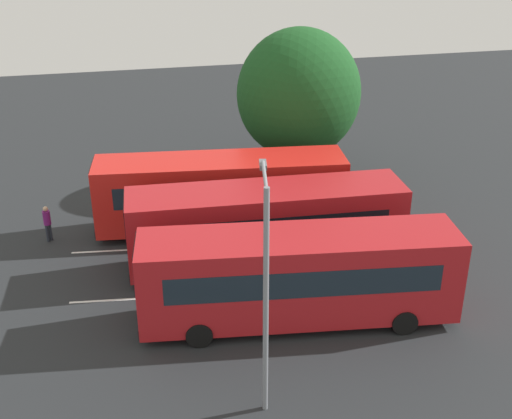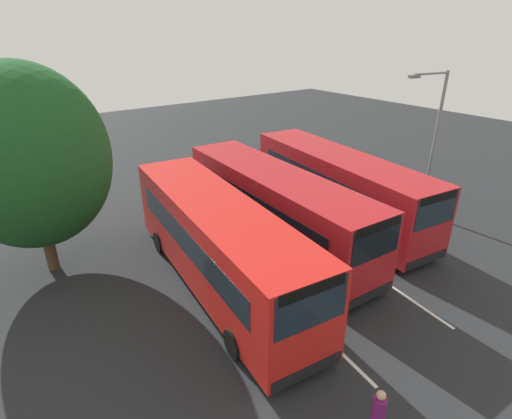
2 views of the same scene
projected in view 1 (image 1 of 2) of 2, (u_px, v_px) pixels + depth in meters
ground_plane at (255, 266)px, 27.06m from camera, size 71.63×71.63×0.00m
bus_far_left at (220, 191)px, 29.41m from camera, size 11.29×3.74×3.38m
bus_center_left at (266, 224)px, 26.43m from camera, size 11.20×3.09×3.38m
bus_center_right at (298, 275)px, 22.85m from camera, size 11.30×3.84×3.38m
pedestrian at (47, 221)px, 28.66m from camera, size 0.45×0.45×1.66m
street_lamp at (266, 285)px, 17.97m from camera, size 0.61×2.34×7.15m
depot_tree at (299, 94)px, 33.45m from camera, size 6.36×5.72×8.03m
lane_stripe_outer_left at (245, 244)px, 28.79m from camera, size 14.79×1.89×0.01m
lane_stripe_inner_left at (266, 291)px, 25.33m from camera, size 14.79×1.89×0.01m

